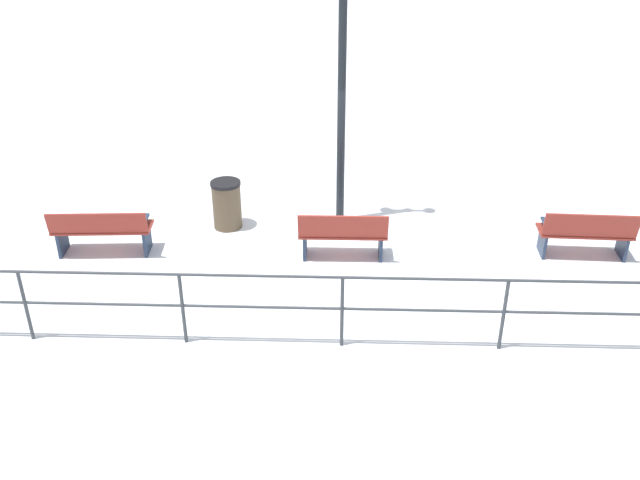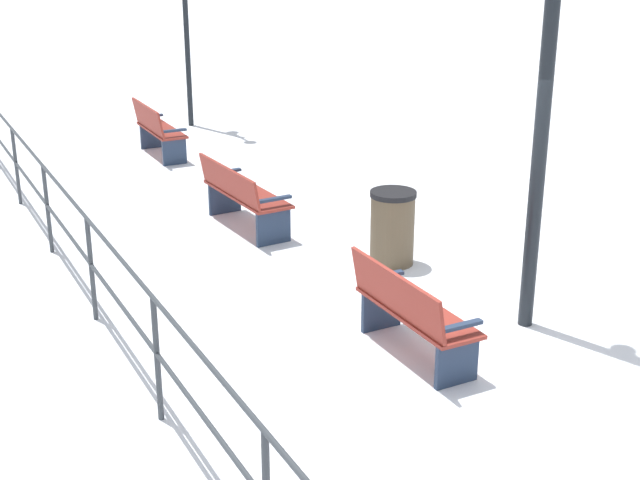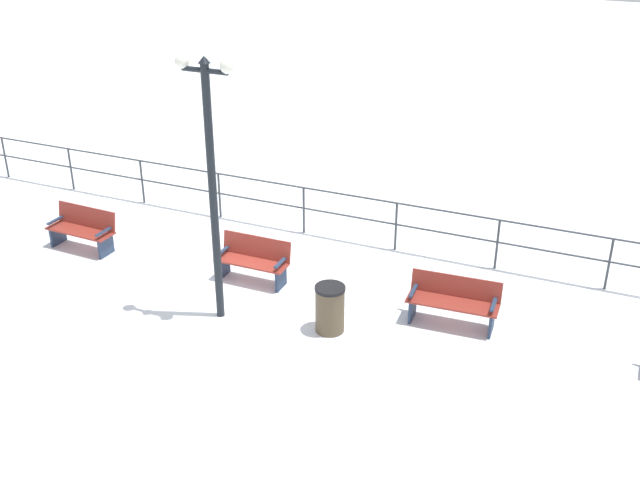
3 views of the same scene
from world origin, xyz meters
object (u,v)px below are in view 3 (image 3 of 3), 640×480
Objects in this scene: lamppost_middle at (211,162)px; trash_bin at (330,309)px; bench_third at (253,260)px; bench_fourth at (453,301)px; bench_second at (83,229)px.

lamppost_middle reaches higher than trash_bin.
bench_third reaches higher than bench_fourth.
bench_third is at bearing 94.70° from bench_second.
bench_second is 0.93× the size of bench_fourth.
lamppost_middle is 5.38× the size of trash_bin.
trash_bin is at bearing -64.03° from bench_fourth.
bench_second is at bearing -106.95° from lamppost_middle.
bench_fourth is 2.24m from trash_bin.
bench_fourth is 4.96m from lamppost_middle.
bench_second is 1.73× the size of trash_bin.
bench_third reaches higher than trash_bin.
bench_second reaches higher than bench_fourth.
lamppost_middle is 3.30m from trash_bin.
lamppost_middle is at bearing 75.26° from bench_second.
bench_fourth is 1.87× the size of trash_bin.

